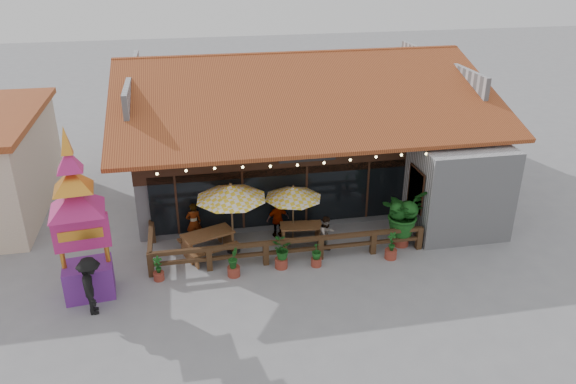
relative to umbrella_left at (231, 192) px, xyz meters
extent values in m
plane|color=gray|center=(3.54, -0.64, -2.42)|extent=(100.00, 100.00, 0.00)
cube|color=#B4B4B9|center=(3.54, 6.36, -0.42)|extent=(14.00, 10.00, 4.00)
cube|color=#351B10|center=(2.04, 1.28, 0.78)|extent=(11.00, 0.16, 1.60)
cube|color=black|center=(2.04, 1.26, -0.92)|extent=(10.00, 0.12, 2.40)
cube|color=#FFC372|center=(2.04, 1.46, -0.92)|extent=(9.80, 0.05, 2.20)
cube|color=#B4B4B9|center=(8.79, 0.01, -0.62)|extent=(3.50, 2.70, 3.60)
cube|color=red|center=(6.98, -0.14, -0.42)|extent=(0.06, 1.20, 1.50)
cube|color=#351B10|center=(6.97, -0.14, -0.42)|extent=(0.04, 1.34, 1.64)
cube|color=#AC5326|center=(3.54, 2.86, 2.48)|extent=(15.50, 7.05, 2.37)
cube|color=#AC5326|center=(3.54, 9.86, 2.48)|extent=(15.50, 7.05, 2.37)
cube|color=#AC5326|center=(3.54, 6.36, 3.60)|extent=(15.50, 0.30, 0.12)
cube|color=#B4B4B9|center=(-3.46, 6.36, 2.28)|extent=(0.20, 9.00, 1.80)
cube|color=#B4B4B9|center=(10.54, 6.36, 2.28)|extent=(0.20, 9.00, 1.80)
cube|color=black|center=(3.04, 1.16, 0.78)|extent=(2.20, 0.10, 0.55)
cube|color=silver|center=(3.04, 1.10, 0.78)|extent=(1.80, 0.02, 0.25)
cube|color=#351B10|center=(-1.96, 1.22, -0.92)|extent=(0.08, 0.08, 2.40)
cube|color=#351B10|center=(0.54, 1.22, -0.92)|extent=(0.08, 0.08, 2.40)
cube|color=#351B10|center=(3.04, 1.22, -0.92)|extent=(0.08, 0.08, 2.40)
cube|color=#351B10|center=(5.54, 1.22, -0.92)|extent=(0.08, 0.08, 2.40)
sphere|color=#EDD582|center=(-2.46, -0.56, 1.13)|extent=(0.09, 0.09, 0.09)
sphere|color=#EDD582|center=(-1.51, -0.56, 1.17)|extent=(0.09, 0.09, 0.09)
sphere|color=#EDD582|center=(-0.56, -0.56, 1.18)|extent=(0.09, 0.09, 0.09)
sphere|color=#EDD582|center=(0.39, -0.56, 1.15)|extent=(0.09, 0.09, 0.09)
sphere|color=#EDD582|center=(1.34, -0.56, 1.11)|extent=(0.09, 0.09, 0.09)
sphere|color=#EDD582|center=(2.29, -0.56, 1.08)|extent=(0.09, 0.09, 0.09)
sphere|color=#EDD582|center=(3.24, -0.56, 1.09)|extent=(0.09, 0.09, 0.09)
sphere|color=#EDD582|center=(4.19, -0.56, 1.13)|extent=(0.09, 0.09, 0.09)
sphere|color=#EDD582|center=(5.14, -0.56, 1.17)|extent=(0.09, 0.09, 0.09)
sphere|color=#EDD582|center=(6.09, -0.56, 1.18)|extent=(0.09, 0.09, 0.09)
sphere|color=#EDD582|center=(7.04, -0.56, 1.15)|extent=(0.09, 0.09, 0.09)
cube|color=#4A311A|center=(-2.96, -1.14, -1.97)|extent=(0.20, 0.20, 0.90)
cube|color=#4A311A|center=(-0.96, -1.14, -1.97)|extent=(0.20, 0.20, 0.90)
cube|color=#4A311A|center=(1.04, -1.14, -1.97)|extent=(0.20, 0.20, 0.90)
cube|color=#4A311A|center=(3.04, -1.14, -1.97)|extent=(0.20, 0.20, 0.90)
cube|color=#4A311A|center=(5.04, -1.14, -1.97)|extent=(0.20, 0.20, 0.90)
cube|color=#4A311A|center=(6.84, -1.14, -1.97)|extent=(0.20, 0.20, 0.90)
cube|color=#4A311A|center=(1.94, -1.14, -1.57)|extent=(9.80, 0.16, 0.14)
cube|color=#4A311A|center=(1.94, -1.14, -1.97)|extent=(9.80, 0.12, 0.12)
cube|color=#4A311A|center=(-2.96, 0.11, -1.57)|extent=(0.16, 2.50, 0.14)
cube|color=#4A311A|center=(-2.96, 1.26, -1.97)|extent=(0.20, 0.20, 0.90)
cylinder|color=brown|center=(0.00, 0.00, -1.12)|extent=(0.07, 0.07, 2.60)
cone|color=yellow|center=(0.00, 0.00, 0.02)|extent=(3.22, 3.22, 0.51)
sphere|color=brown|center=(0.00, 0.00, 0.30)|extent=(0.11, 0.11, 0.11)
cylinder|color=black|center=(0.00, 0.00, -2.38)|extent=(0.50, 0.50, 0.07)
cylinder|color=brown|center=(2.34, 0.36, -1.33)|extent=(0.06, 0.06, 2.18)
cone|color=yellow|center=(2.34, 0.36, -0.38)|extent=(2.37, 2.37, 0.43)
sphere|color=brown|center=(2.34, 0.36, -0.14)|extent=(0.09, 0.09, 0.09)
cylinder|color=black|center=(2.34, 0.36, -2.39)|extent=(0.42, 0.42, 0.06)
cube|color=brown|center=(-0.92, -0.04, -1.57)|extent=(2.02, 1.45, 0.07)
cube|color=brown|center=(-1.67, -0.33, -1.99)|extent=(0.37, 0.78, 0.85)
cube|color=brown|center=(-0.16, 0.24, -1.99)|extent=(0.37, 0.78, 0.85)
cube|color=brown|center=(-0.69, -0.64, -1.91)|extent=(1.83, 0.95, 0.06)
cube|color=brown|center=(-1.14, 0.55, -1.91)|extent=(1.83, 0.95, 0.06)
cube|color=brown|center=(2.61, 0.14, -1.69)|extent=(1.65, 0.90, 0.06)
cube|color=brown|center=(1.92, 0.21, -2.05)|extent=(0.15, 0.70, 0.73)
cube|color=brown|center=(3.30, 0.07, -2.05)|extent=(0.15, 0.70, 0.73)
cube|color=brown|center=(2.56, -0.40, -1.98)|extent=(1.60, 0.44, 0.05)
cube|color=brown|center=(2.67, 0.68, -1.98)|extent=(1.60, 0.44, 0.05)
cube|color=#682588|center=(-4.87, -1.88, -1.84)|extent=(1.64, 1.31, 1.15)
cube|color=#B9226C|center=(-4.87, -1.88, -0.13)|extent=(1.73, 0.42, 1.15)
cube|color=orange|center=(-4.87, -2.01, -0.13)|extent=(1.33, 0.17, 0.33)
cylinder|color=orange|center=(-5.54, -1.88, -0.32)|extent=(0.15, 0.15, 1.91)
cylinder|color=orange|center=(-4.20, -1.88, -0.32)|extent=(0.15, 0.15, 1.91)
pyramid|color=#B9226C|center=(-4.87, -1.88, 1.40)|extent=(2.53, 2.53, 0.76)
pyramid|color=orange|center=(-4.87, -1.88, 2.02)|extent=(1.79, 1.79, 0.67)
pyramid|color=#B9226C|center=(-4.87, -1.88, 2.64)|extent=(1.16, 1.16, 0.67)
pyramid|color=orange|center=(-4.87, -1.88, 3.36)|extent=(0.53, 0.53, 0.86)
cylinder|color=maroon|center=(6.29, -0.74, -2.19)|extent=(0.61, 0.61, 0.45)
imported|color=#195A19|center=(6.29, -0.74, -1.05)|extent=(2.15, 2.09, 1.83)
sphere|color=#195A19|center=(6.45, -0.84, -1.40)|extent=(0.61, 0.61, 0.61)
sphere|color=#195A19|center=(6.17, -0.59, -1.20)|extent=(0.53, 0.53, 0.53)
imported|color=#351B10|center=(-1.38, 1.02, -1.61)|extent=(0.65, 0.48, 1.62)
imported|color=#351B10|center=(3.38, -0.71, -1.69)|extent=(0.89, 0.84, 1.45)
imported|color=#351B10|center=(1.82, 0.79, -1.65)|extent=(0.94, 0.49, 1.53)
imported|color=black|center=(-4.63, -2.90, -1.45)|extent=(0.90, 1.34, 1.93)
cylinder|color=maroon|center=(-2.70, -1.43, -2.27)|extent=(0.37, 0.37, 0.29)
imported|color=#195A19|center=(-2.70, -1.43, -1.82)|extent=(0.33, 0.23, 0.61)
cylinder|color=maroon|center=(-0.16, -1.67, -2.24)|extent=(0.44, 0.44, 0.35)
imported|color=#195A19|center=(-0.16, -1.67, -1.71)|extent=(0.46, 0.50, 0.72)
cylinder|color=maroon|center=(1.54, -1.46, -2.24)|extent=(0.45, 0.45, 0.36)
imported|color=#195A19|center=(1.54, -1.46, -1.68)|extent=(0.86, 0.82, 0.75)
cylinder|color=maroon|center=(2.79, -1.59, -2.27)|extent=(0.38, 0.38, 0.30)
imported|color=#195A19|center=(2.79, -1.59, -1.80)|extent=(0.44, 0.44, 0.62)
cylinder|color=maroon|center=(5.57, -1.61, -2.24)|extent=(0.44, 0.44, 0.35)
imported|color=#195A19|center=(5.57, -1.61, -1.71)|extent=(0.33, 0.42, 0.72)
camera|label=1|loc=(-1.48, -18.20, 8.29)|focal=35.00mm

